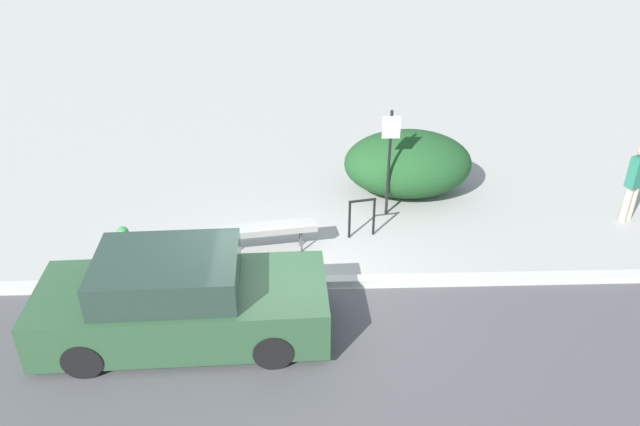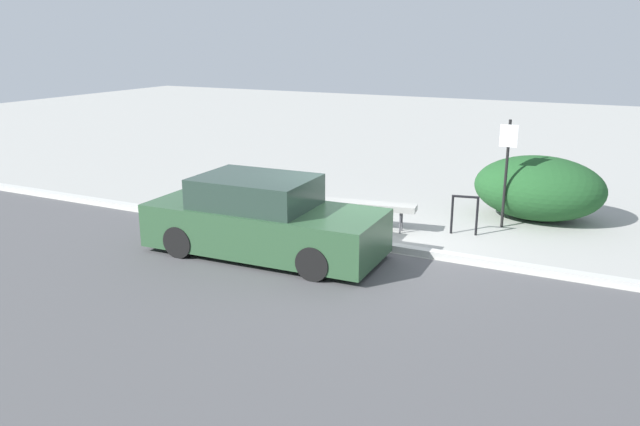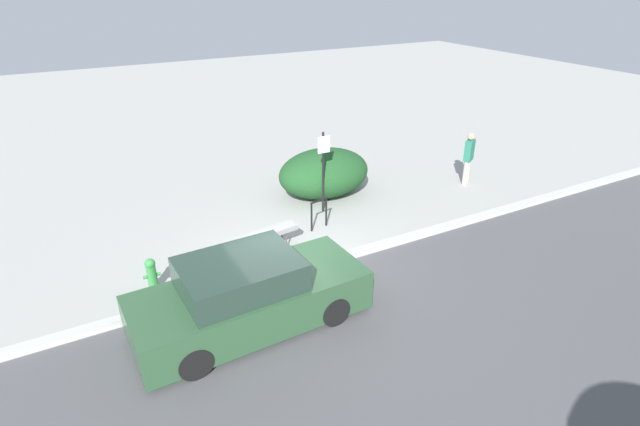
# 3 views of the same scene
# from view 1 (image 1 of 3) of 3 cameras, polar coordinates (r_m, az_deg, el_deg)

# --- Properties ---
(ground_plane) EXTENTS (60.00, 60.00, 0.00)m
(ground_plane) POSITION_cam_1_polar(r_m,az_deg,el_deg) (11.11, -3.30, -6.61)
(ground_plane) COLOR #9E9E99
(curb) EXTENTS (60.00, 0.20, 0.13)m
(curb) POSITION_cam_1_polar(r_m,az_deg,el_deg) (11.07, -3.31, -6.34)
(curb) COLOR #B7B7B2
(curb) RESTS_ON ground_plane
(bench) EXTENTS (2.06, 0.65, 0.58)m
(bench) POSITION_cam_1_polar(r_m,az_deg,el_deg) (11.74, -5.23, -1.51)
(bench) COLOR #515156
(bench) RESTS_ON ground_plane
(bike_rack) EXTENTS (0.55, 0.16, 0.83)m
(bike_rack) POSITION_cam_1_polar(r_m,az_deg,el_deg) (12.24, 3.85, -0.08)
(bike_rack) COLOR black
(bike_rack) RESTS_ON ground_plane
(sign_post) EXTENTS (0.36, 0.08, 2.30)m
(sign_post) POSITION_cam_1_polar(r_m,az_deg,el_deg) (12.68, 6.38, 5.39)
(sign_post) COLOR black
(sign_post) RESTS_ON ground_plane
(fire_hydrant) EXTENTS (0.36, 0.22, 0.77)m
(fire_hydrant) POSITION_cam_1_polar(r_m,az_deg,el_deg) (12.01, -17.42, -2.70)
(fire_hydrant) COLOR #338C3F
(fire_hydrant) RESTS_ON ground_plane
(shrub_hedge) EXTENTS (2.81, 2.02, 1.42)m
(shrub_hedge) POSITION_cam_1_polar(r_m,az_deg,el_deg) (13.93, 8.02, 4.52)
(shrub_hedge) COLOR #1E4C23
(shrub_hedge) RESTS_ON ground_plane
(pedestrian) EXTENTS (0.43, 0.36, 1.67)m
(pedestrian) POSITION_cam_1_polar(r_m,az_deg,el_deg) (14.09, 26.85, 2.58)
(pedestrian) COLOR #B7AD99
(pedestrian) RESTS_ON ground_plane
(parked_car_near) EXTENTS (4.47, 1.89, 1.47)m
(parked_car_near) POSITION_cam_1_polar(r_m,az_deg,el_deg) (9.88, -12.65, -7.86)
(parked_car_near) COLOR black
(parked_car_near) RESTS_ON ground_plane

